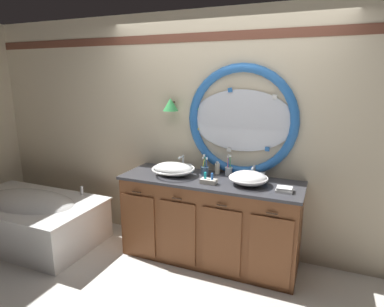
# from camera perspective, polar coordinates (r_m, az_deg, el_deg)

# --- Properties ---
(ground_plane) EXTENTS (14.00, 14.00, 0.00)m
(ground_plane) POSITION_cam_1_polar(r_m,az_deg,el_deg) (3.52, 1.30, -19.74)
(ground_plane) COLOR silver
(back_wall_assembly) EXTENTS (6.40, 0.26, 2.60)m
(back_wall_assembly) POSITION_cam_1_polar(r_m,az_deg,el_deg) (3.54, 5.21, 3.53)
(back_wall_assembly) COLOR beige
(back_wall_assembly) RESTS_ON ground_plane
(vanity_counter) EXTENTS (1.87, 0.64, 0.90)m
(vanity_counter) POSITION_cam_1_polar(r_m,az_deg,el_deg) (3.50, 3.08, -11.49)
(vanity_counter) COLOR brown
(vanity_counter) RESTS_ON ground_plane
(bathtub) EXTENTS (1.72, 0.97, 0.61)m
(bathtub) POSITION_cam_1_polar(r_m,az_deg,el_deg) (4.39, -26.77, -9.74)
(bathtub) COLOR white
(bathtub) RESTS_ON ground_plane
(sink_basin_left) EXTENTS (0.46, 0.46, 0.14)m
(sink_basin_left) POSITION_cam_1_polar(r_m,az_deg,el_deg) (3.44, -3.30, -2.72)
(sink_basin_left) COLOR white
(sink_basin_left) RESTS_ON vanity_counter
(sink_basin_right) EXTENTS (0.38, 0.38, 0.13)m
(sink_basin_right) POSITION_cam_1_polar(r_m,az_deg,el_deg) (3.19, 9.90, -4.28)
(sink_basin_right) COLOR white
(sink_basin_right) RESTS_ON vanity_counter
(faucet_set_left) EXTENTS (0.21, 0.14, 0.17)m
(faucet_set_left) POSITION_cam_1_polar(r_m,az_deg,el_deg) (3.66, -1.63, -1.80)
(faucet_set_left) COLOR silver
(faucet_set_left) RESTS_ON vanity_counter
(faucet_set_right) EXTENTS (0.24, 0.12, 0.14)m
(faucet_set_right) POSITION_cam_1_polar(r_m,az_deg,el_deg) (3.42, 10.82, -3.33)
(faucet_set_right) COLOR silver
(faucet_set_right) RESTS_ON vanity_counter
(toothbrush_holder_left) EXTENTS (0.09, 0.09, 0.22)m
(toothbrush_holder_left) POSITION_cam_1_polar(r_m,az_deg,el_deg) (3.45, 2.22, -2.94)
(toothbrush_holder_left) COLOR slate
(toothbrush_holder_left) RESTS_ON vanity_counter
(toothbrush_holder_right) EXTENTS (0.08, 0.08, 0.22)m
(toothbrush_holder_right) POSITION_cam_1_polar(r_m,az_deg,el_deg) (3.47, 6.47, -2.92)
(toothbrush_holder_right) COLOR silver
(toothbrush_holder_right) RESTS_ON vanity_counter
(soap_dispenser) EXTENTS (0.06, 0.06, 0.14)m
(soap_dispenser) POSITION_cam_1_polar(r_m,az_deg,el_deg) (3.50, 4.45, -2.60)
(soap_dispenser) COLOR #EFE5C6
(soap_dispenser) RESTS_ON vanity_counter
(folded_hand_towel) EXTENTS (0.15, 0.11, 0.04)m
(folded_hand_towel) POSITION_cam_1_polar(r_m,az_deg,el_deg) (3.09, 15.94, -6.12)
(folded_hand_towel) COLOR white
(folded_hand_towel) RESTS_ON vanity_counter
(toiletry_basket) EXTENTS (0.16, 0.08, 0.11)m
(toiletry_basket) POSITION_cam_1_polar(r_m,az_deg,el_deg) (3.19, 2.93, -4.81)
(toiletry_basket) COLOR beige
(toiletry_basket) RESTS_ON vanity_counter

